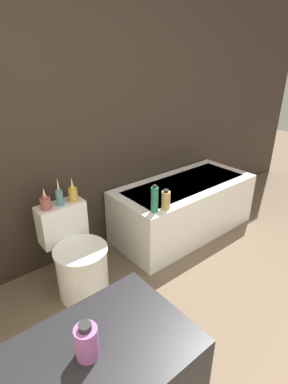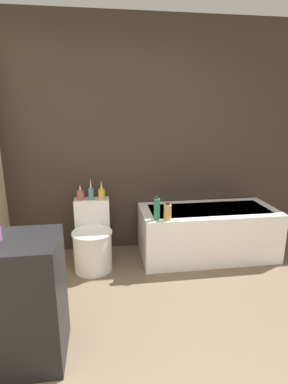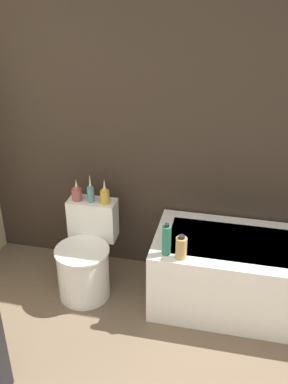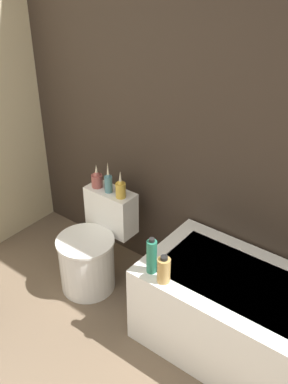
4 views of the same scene
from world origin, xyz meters
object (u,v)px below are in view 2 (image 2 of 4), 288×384
at_px(vase_gold, 80,194).
at_px(shampoo_bottle_short, 168,212).
at_px(toilet, 93,241).
at_px(vase_silver, 91,192).
at_px(bathtub, 207,232).
at_px(shampoo_bottle_tall, 157,209).
at_px(vase_bronze, 102,193).

relative_size(vase_gold, shampoo_bottle_short, 1.00).
distance_m(toilet, vase_gold, 0.52).
height_order(vase_gold, shampoo_bottle_short, vase_gold).
bearing_deg(vase_silver, shampoo_bottle_short, -27.22).
bearing_deg(toilet, vase_silver, 90.00).
distance_m(vase_gold, shampoo_bottle_short, 0.96).
distance_m(bathtub, toilet, 1.29).
xyz_separation_m(toilet, vase_silver, (0.00, 0.20, 0.48)).
distance_m(vase_silver, shampoo_bottle_tall, 0.75).
height_order(toilet, shampoo_bottle_tall, shampoo_bottle_tall).
xyz_separation_m(vase_bronze, shampoo_bottle_short, (0.64, -0.39, -0.12)).
bearing_deg(shampoo_bottle_tall, vase_gold, 154.32).
distance_m(vase_bronze, shampoo_bottle_tall, 0.66).
bearing_deg(vase_bronze, shampoo_bottle_short, -31.05).
bearing_deg(vase_silver, bathtub, -5.08).
bearing_deg(shampoo_bottle_short, vase_gold, 155.71).
bearing_deg(vase_gold, toilet, -60.75).
bearing_deg(bathtub, shampoo_bottle_short, -152.62).
bearing_deg(shampoo_bottle_tall, vase_silver, 150.80).
relative_size(vase_silver, shampoo_bottle_tall, 0.97).
xyz_separation_m(toilet, shampoo_bottle_tall, (0.65, -0.17, 0.38)).
bearing_deg(vase_silver, toilet, -90.00).
relative_size(vase_silver, vase_bronze, 1.13).
distance_m(bathtub, vase_bronze, 1.27).
xyz_separation_m(vase_silver, vase_bronze, (0.11, -0.00, -0.01)).
relative_size(bathtub, vase_bronze, 7.35).
bearing_deg(toilet, shampoo_bottle_short, -14.19).
bearing_deg(vase_bronze, vase_silver, 179.28).
bearing_deg(vase_bronze, toilet, -119.82).
relative_size(toilet, shampoo_bottle_tall, 2.88).
relative_size(bathtub, vase_silver, 6.49).
bearing_deg(shampoo_bottle_tall, vase_bronze, 146.06).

